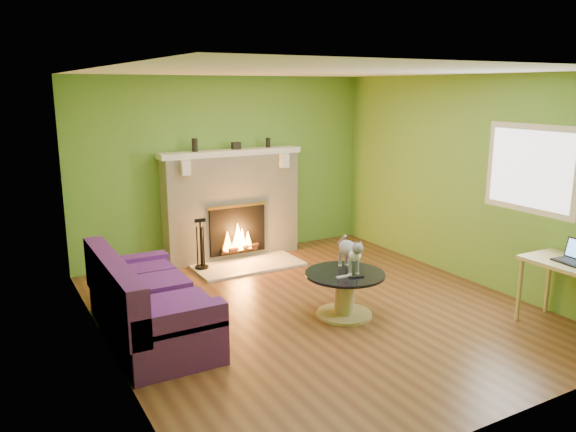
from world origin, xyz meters
name	(u,v)px	position (x,y,z in m)	size (l,w,h in m)	color
floor	(317,309)	(0.00, 0.00, 0.00)	(5.00, 5.00, 0.00)	#552D18
ceiling	(320,71)	(0.00, 0.00, 2.60)	(5.00, 5.00, 0.00)	white
wall_back	(226,168)	(0.00, 2.50, 1.30)	(5.00, 5.00, 0.00)	#5E9531
wall_front	(510,256)	(0.00, -2.50, 1.30)	(5.00, 5.00, 0.00)	#5E9531
wall_left	(103,220)	(-2.25, 0.00, 1.30)	(5.00, 5.00, 0.00)	#5E9531
wall_right	(468,180)	(2.25, 0.00, 1.30)	(5.00, 5.00, 0.00)	#5E9531
window_frame	(531,169)	(2.24, -0.90, 1.55)	(1.20, 1.20, 0.00)	silver
window_pane	(530,169)	(2.23, -0.90, 1.55)	(1.06, 1.06, 0.00)	white
fireplace	(232,205)	(0.00, 2.32, 0.77)	(2.10, 0.46, 1.58)	beige
hearth	(248,265)	(0.00, 1.80, 0.01)	(1.50, 0.75, 0.03)	beige
mantel	(231,153)	(0.00, 2.30, 1.54)	(2.10, 0.28, 0.08)	silver
sofa	(145,305)	(-1.86, 0.25, 0.33)	(0.88, 1.90, 0.85)	#4E1A64
coffee_table	(345,291)	(0.17, -0.29, 0.28)	(0.87, 0.87, 0.49)	tan
desk	(575,272)	(1.95, -1.75, 0.64)	(0.57, 0.98, 0.72)	tan
cat	(349,253)	(0.25, -0.24, 0.69)	(0.23, 0.63, 0.39)	slate
remote_silver	(344,277)	(0.07, -0.41, 0.50)	(0.17, 0.04, 0.02)	gray
remote_black	(356,277)	(0.19, -0.47, 0.50)	(0.16, 0.04, 0.02)	black
laptop	(571,252)	(1.93, -1.70, 0.84)	(0.26, 0.30, 0.22)	black
fire_tools	(201,243)	(-0.63, 1.95, 0.38)	(0.19, 0.19, 0.70)	black
mantel_vase_left	(195,145)	(-0.53, 2.33, 1.67)	(0.08, 0.08, 0.18)	black
mantel_vase_right	(268,143)	(0.60, 2.33, 1.65)	(0.07, 0.07, 0.14)	black
mantel_box	(236,146)	(0.09, 2.33, 1.63)	(0.12, 0.08, 0.10)	black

